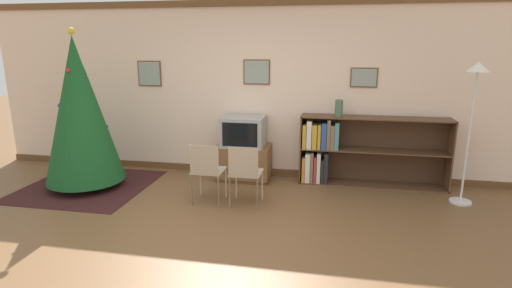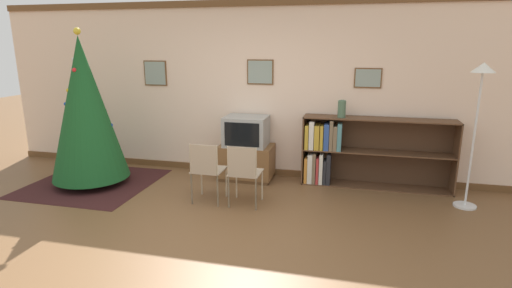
{
  "view_description": "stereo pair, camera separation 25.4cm",
  "coord_description": "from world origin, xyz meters",
  "px_view_note": "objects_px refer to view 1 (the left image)",
  "views": [
    {
      "loc": [
        1.2,
        -3.69,
        2.06
      ],
      "look_at": [
        0.24,
        1.33,
        0.77
      ],
      "focal_mm": 28.0,
      "sensor_mm": 36.0,
      "label": 1
    },
    {
      "loc": [
        1.45,
        -3.63,
        2.06
      ],
      "look_at": [
        0.24,
        1.33,
        0.77
      ],
      "focal_mm": 28.0,
      "sensor_mm": 36.0,
      "label": 2
    }
  ],
  "objects_px": {
    "vase": "(339,108)",
    "television": "(243,131)",
    "tv_console": "(244,162)",
    "folding_chair_right": "(245,172)",
    "christmas_tree": "(80,111)",
    "standing_lamp": "(474,97)",
    "folding_chair_left": "(207,169)",
    "bookshelf": "(346,150)"
  },
  "relations": [
    {
      "from": "vase",
      "to": "television",
      "type": "bearing_deg",
      "value": -177.86
    },
    {
      "from": "tv_console",
      "to": "folding_chair_right",
      "type": "bearing_deg",
      "value": -76.66
    },
    {
      "from": "christmas_tree",
      "to": "tv_console",
      "type": "height_order",
      "value": "christmas_tree"
    },
    {
      "from": "standing_lamp",
      "to": "folding_chair_left",
      "type": "bearing_deg",
      "value": -168.63
    },
    {
      "from": "bookshelf",
      "to": "christmas_tree",
      "type": "bearing_deg",
      "value": -167.02
    },
    {
      "from": "folding_chair_left",
      "to": "christmas_tree",
      "type": "bearing_deg",
      "value": 171.26
    },
    {
      "from": "folding_chair_left",
      "to": "bookshelf",
      "type": "height_order",
      "value": "bookshelf"
    },
    {
      "from": "folding_chair_right",
      "to": "vase",
      "type": "bearing_deg",
      "value": 44.12
    },
    {
      "from": "standing_lamp",
      "to": "christmas_tree",
      "type": "bearing_deg",
      "value": -176.04
    },
    {
      "from": "bookshelf",
      "to": "folding_chair_left",
      "type": "bearing_deg",
      "value": -147.03
    },
    {
      "from": "christmas_tree",
      "to": "bookshelf",
      "type": "height_order",
      "value": "christmas_tree"
    },
    {
      "from": "folding_chair_left",
      "to": "bookshelf",
      "type": "distance_m",
      "value": 2.14
    },
    {
      "from": "folding_chair_left",
      "to": "bookshelf",
      "type": "bearing_deg",
      "value": 32.97
    },
    {
      "from": "bookshelf",
      "to": "standing_lamp",
      "type": "xyz_separation_m",
      "value": [
        1.51,
        -0.5,
        0.9
      ]
    },
    {
      "from": "christmas_tree",
      "to": "vase",
      "type": "bearing_deg",
      "value": 12.76
    },
    {
      "from": "bookshelf",
      "to": "vase",
      "type": "xyz_separation_m",
      "value": [
        -0.13,
        -0.05,
        0.64
      ]
    },
    {
      "from": "bookshelf",
      "to": "folding_chair_right",
      "type": "bearing_deg",
      "value": -137.88
    },
    {
      "from": "folding_chair_right",
      "to": "standing_lamp",
      "type": "bearing_deg",
      "value": 13.36
    },
    {
      "from": "folding_chair_right",
      "to": "bookshelf",
      "type": "distance_m",
      "value": 1.74
    },
    {
      "from": "television",
      "to": "vase",
      "type": "distance_m",
      "value": 1.46
    },
    {
      "from": "television",
      "to": "bookshelf",
      "type": "bearing_deg",
      "value": 3.64
    },
    {
      "from": "folding_chair_right",
      "to": "bookshelf",
      "type": "height_order",
      "value": "bookshelf"
    },
    {
      "from": "tv_console",
      "to": "standing_lamp",
      "type": "height_order",
      "value": "standing_lamp"
    },
    {
      "from": "folding_chair_left",
      "to": "folding_chair_right",
      "type": "bearing_deg",
      "value": 0.0
    },
    {
      "from": "tv_console",
      "to": "folding_chair_right",
      "type": "xyz_separation_m",
      "value": [
        0.25,
        -1.07,
        0.2
      ]
    },
    {
      "from": "folding_chair_right",
      "to": "vase",
      "type": "xyz_separation_m",
      "value": [
        1.16,
        1.12,
        0.68
      ]
    },
    {
      "from": "folding_chair_right",
      "to": "vase",
      "type": "height_order",
      "value": "vase"
    },
    {
      "from": "tv_console",
      "to": "standing_lamp",
      "type": "relative_size",
      "value": 0.45
    },
    {
      "from": "christmas_tree",
      "to": "bookshelf",
      "type": "distance_m",
      "value": 3.9
    },
    {
      "from": "television",
      "to": "folding_chair_right",
      "type": "height_order",
      "value": "television"
    },
    {
      "from": "folding_chair_left",
      "to": "bookshelf",
      "type": "relative_size",
      "value": 0.38
    },
    {
      "from": "television",
      "to": "tv_console",
      "type": "bearing_deg",
      "value": 90.0
    },
    {
      "from": "bookshelf",
      "to": "standing_lamp",
      "type": "bearing_deg",
      "value": -18.39
    },
    {
      "from": "vase",
      "to": "christmas_tree",
      "type": "bearing_deg",
      "value": -167.24
    },
    {
      "from": "folding_chair_right",
      "to": "standing_lamp",
      "type": "height_order",
      "value": "standing_lamp"
    },
    {
      "from": "folding_chair_right",
      "to": "bookshelf",
      "type": "relative_size",
      "value": 0.38
    },
    {
      "from": "television",
      "to": "folding_chair_right",
      "type": "relative_size",
      "value": 0.78
    },
    {
      "from": "folding_chair_right",
      "to": "bookshelf",
      "type": "bearing_deg",
      "value": 42.12
    },
    {
      "from": "bookshelf",
      "to": "vase",
      "type": "relative_size",
      "value": 8.54
    },
    {
      "from": "standing_lamp",
      "to": "bookshelf",
      "type": "bearing_deg",
      "value": 161.61
    },
    {
      "from": "christmas_tree",
      "to": "folding_chair_left",
      "type": "distance_m",
      "value": 2.09
    },
    {
      "from": "television",
      "to": "standing_lamp",
      "type": "xyz_separation_m",
      "value": [
        3.05,
        -0.4,
        0.65
      ]
    }
  ]
}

